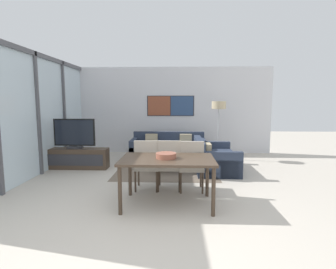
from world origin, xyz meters
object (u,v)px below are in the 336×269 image
(television, at_px, (74,134))
(dining_chair_centre, at_px, (169,163))
(sofa_main, at_px, (168,150))
(dining_table, at_px, (167,163))
(tv_console, at_px, (76,158))
(floor_lamp, at_px, (219,109))
(sofa_side, at_px, (212,160))
(coffee_table, at_px, (166,159))
(dining_chair_right, at_px, (192,164))
(dining_chair_left, at_px, (147,163))
(fruit_bowl, at_px, (166,155))

(television, height_order, dining_chair_centre, television)
(sofa_main, xyz_separation_m, dining_table, (0.12, -3.52, 0.44))
(tv_console, xyz_separation_m, sofa_main, (2.32, 1.23, 0.01))
(dining_chair_centre, bearing_deg, floor_lamp, 64.66)
(dining_table, bearing_deg, sofa_side, 65.72)
(sofa_side, xyz_separation_m, coffee_table, (-1.13, -0.03, 0.01))
(tv_console, relative_size, dining_chair_right, 1.69)
(tv_console, height_order, dining_chair_left, dining_chair_left)
(television, height_order, coffee_table, television)
(tv_console, xyz_separation_m, dining_table, (2.43, -2.29, 0.44))
(sofa_side, relative_size, dining_table, 1.06)
(fruit_bowl, bearing_deg, dining_chair_centre, 88.18)
(coffee_table, bearing_deg, tv_console, 178.49)
(dining_chair_left, bearing_deg, dining_chair_right, -2.73)
(television, distance_m, dining_chair_right, 3.31)
(television, bearing_deg, dining_chair_left, -38.55)
(television, bearing_deg, sofa_side, -0.52)
(dining_chair_centre, bearing_deg, tv_console, 147.04)
(tv_console, relative_size, sofa_side, 1.03)
(floor_lamp, bearing_deg, dining_chair_centre, -115.34)
(sofa_main, relative_size, floor_lamp, 1.27)
(dining_chair_right, height_order, fruit_bowl, dining_chair_right)
(dining_table, distance_m, floor_lamp, 3.89)
(television, xyz_separation_m, dining_chair_left, (2.01, -1.60, -0.35))
(tv_console, relative_size, dining_chair_centre, 1.69)
(fruit_bowl, bearing_deg, dining_chair_left, 120.18)
(tv_console, distance_m, floor_lamp, 4.18)
(floor_lamp, bearing_deg, fruit_bowl, -111.07)
(tv_console, bearing_deg, sofa_side, -0.50)
(fruit_bowl, bearing_deg, television, 136.46)
(dining_chair_left, bearing_deg, sofa_side, 47.42)
(fruit_bowl, xyz_separation_m, floor_lamp, (1.37, 3.56, 0.66))
(dining_table, xyz_separation_m, floor_lamp, (1.35, 3.56, 0.79))
(dining_chair_centre, bearing_deg, sofa_side, 56.64)
(floor_lamp, bearing_deg, coffee_table, -137.67)
(television, bearing_deg, dining_chair_centre, -32.97)
(tv_console, bearing_deg, fruit_bowl, -43.53)
(coffee_table, height_order, dining_chair_centre, dining_chair_centre)
(dining_table, relative_size, dining_chair_centre, 1.54)
(dining_chair_right, bearing_deg, dining_chair_centre, 171.59)
(coffee_table, height_order, fruit_bowl, fruit_bowl)
(dining_table, height_order, dining_chair_right, dining_chair_right)
(tv_console, xyz_separation_m, fruit_bowl, (2.41, -2.29, 0.57))
(dining_table, bearing_deg, television, 136.74)
(sofa_side, height_order, floor_lamp, floor_lamp)
(coffee_table, bearing_deg, dining_chair_left, -101.34)
(sofa_side, bearing_deg, dining_chair_centre, 146.64)
(tv_console, relative_size, dining_table, 1.10)
(television, bearing_deg, dining_chair_right, -29.88)
(dining_table, relative_size, fruit_bowl, 4.58)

